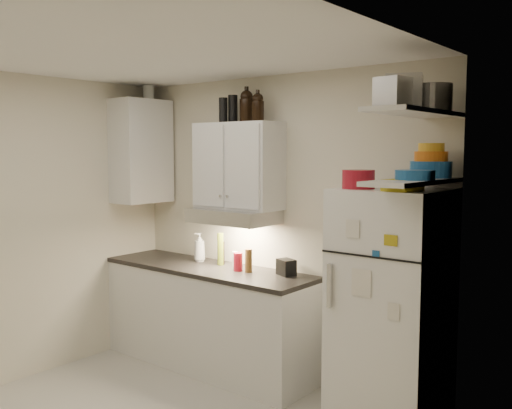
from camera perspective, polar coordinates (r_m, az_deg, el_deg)
The scene contains 35 objects.
ceiling at distance 3.89m, azimuth -11.66°, elevation 14.95°, with size 3.20×3.00×0.02m, color white.
back_wall at distance 4.98m, azimuth 2.17°, elevation -2.17°, with size 3.20×0.02×2.60m, color beige.
left_wall at distance 5.22m, azimuth -22.69°, elevation -2.24°, with size 0.02×3.00×2.60m, color beige.
right_wall at distance 2.87m, azimuth 9.99°, elevation -7.94°, with size 0.02×3.00×2.60m, color beige.
base_cabinet at distance 5.28m, azimuth -4.81°, elevation -11.30°, with size 2.10×0.60×0.88m, color white.
countertop at distance 5.17m, azimuth -4.85°, elevation -6.41°, with size 2.10×0.62×0.04m, color black.
upper_cabinet at distance 4.99m, azimuth -1.78°, elevation 3.89°, with size 0.80×0.33×0.75m, color white.
side_cabinet at distance 5.71m, azimuth -11.40°, elevation 5.24°, with size 0.33×0.55×1.00m, color white.
range_hood at distance 4.97m, azimuth -2.26°, elevation -1.14°, with size 0.76×0.46×0.12m, color silver.
fridge at distance 4.14m, azimuth 13.35°, elevation -10.25°, with size 0.70×0.68×1.70m, color white.
shelf_hi at distance 3.79m, azimuth 15.67°, elevation 8.87°, with size 0.30×0.95×0.03m, color white.
shelf_lo at distance 3.79m, azimuth 15.50°, elevation 2.22°, with size 0.30×0.95×0.03m, color white.
knife_strip at distance 4.58m, azimuth 9.02°, elevation -2.66°, with size 0.42×0.02×0.03m, color black.
dutch_oven at distance 3.94m, azimuth 10.20°, elevation 2.50°, with size 0.22×0.22×0.13m, color maroon.
book_stack at distance 3.76m, azimuth 14.45°, elevation 1.88°, with size 0.18×0.23×0.08m, color #B6A016.
spice_jar at distance 3.87m, azimuth 14.47°, elevation 2.21°, with size 0.06×0.06×0.11m, color silver.
stock_pot at distance 3.99m, azimuth 17.26°, elevation 10.15°, with size 0.25×0.25×0.18m, color silver.
tin_a at distance 3.81m, azimuth 14.60°, elevation 10.78°, with size 0.22×0.20×0.22m, color #AAAAAD.
tin_b at distance 3.45m, azimuth 13.50°, elevation 10.90°, with size 0.17×0.17×0.17m, color #AAAAAD.
bowl_teal at distance 4.04m, azimuth 17.07°, elevation 3.36°, with size 0.28×0.28×0.11m, color #1A5491.
bowl_orange at distance 4.03m, azimuth 17.10°, elevation 4.62°, with size 0.22×0.22×0.07m, color orange.
bowl_yellow at distance 4.03m, azimuth 17.12°, elevation 5.49°, with size 0.17×0.17×0.06m, color gold.
plates at distance 3.72m, azimuth 15.61°, elevation 2.86°, with size 0.25×0.25×0.06m, color #1A5491.
growler_a at distance 5.01m, azimuth -0.95°, elevation 9.83°, with size 0.12×0.12×0.29m, color black, non-canonical shape.
growler_b at distance 4.87m, azimuth 0.18°, elevation 9.72°, with size 0.10×0.10×0.25m, color black, non-canonical shape.
thermos_a at distance 5.10m, azimuth -2.34°, elevation 9.51°, with size 0.08×0.08×0.24m, color black.
thermos_b at distance 5.07m, azimuth -3.30°, elevation 9.38°, with size 0.08×0.08×0.22m, color black.
side_jar at distance 5.80m, azimuth -10.70°, elevation 10.92°, with size 0.11×0.11×0.15m, color silver.
soap_bottle at distance 5.38m, azimuth -5.68°, elevation -4.10°, with size 0.12×0.12×0.30m, color white.
pepper_mill at distance 4.89m, azimuth -0.75°, elevation -5.63°, with size 0.06×0.06×0.20m, color brown.
oil_bottle at distance 5.19m, azimuth -3.58°, elevation -4.47°, with size 0.06×0.06×0.29m, color #606F1B.
vinegar_bottle at distance 5.23m, azimuth -3.40°, elevation -4.87°, with size 0.04×0.04×0.21m, color black.
clear_bottle at distance 5.04m, azimuth -2.11°, elevation -5.59°, with size 0.05×0.05×0.15m, color silver.
red_jar at distance 4.95m, azimuth -1.80°, elevation -5.76°, with size 0.08×0.08×0.16m, color maroon.
caddy at distance 4.79m, azimuth 3.04°, elevation -6.28°, with size 0.16×0.11×0.13m, color black.
Camera 1 is at (2.95, -2.45, 1.96)m, focal length 40.00 mm.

